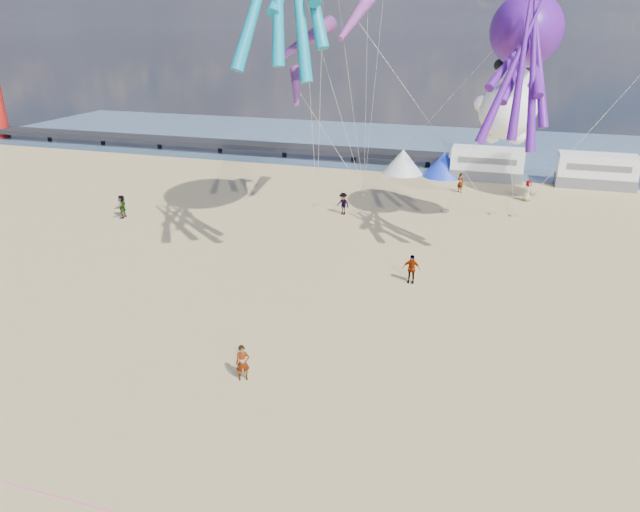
{
  "coord_description": "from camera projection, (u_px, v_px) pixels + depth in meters",
  "views": [
    {
      "loc": [
        6.66,
        -15.57,
        13.59
      ],
      "look_at": [
        -0.02,
        6.0,
        4.47
      ],
      "focal_mm": 32.0,
      "sensor_mm": 36.0,
      "label": 1
    }
  ],
  "objects": [
    {
      "name": "sandbag_e",
      "position": [
        364.0,
        194.0,
        49.31
      ],
      "size": [
        0.5,
        0.35,
        0.22
      ],
      "primitive_type": "cube",
      "color": "gray",
      "rests_on": "ground"
    },
    {
      "name": "standing_person",
      "position": [
        243.0,
        363.0,
        23.34
      ],
      "size": [
        0.68,
        0.59,
        1.58
      ],
      "primitive_type": "imported",
      "rotation": [
        0.0,
        0.0,
        0.46
      ],
      "color": "tan",
      "rests_on": "ground"
    },
    {
      "name": "windsock_right",
      "position": [
        296.0,
        87.0,
        42.34
      ],
      "size": [
        2.37,
        4.51,
        4.47
      ],
      "primitive_type": null,
      "rotation": [
        0.0,
        0.0,
        0.35
      ],
      "color": "red"
    },
    {
      "name": "beachgoer_3",
      "position": [
        411.0,
        269.0,
        32.23
      ],
      "size": [
        1.1,
        0.64,
        1.7
      ],
      "primitive_type": "imported",
      "rotation": [
        0.0,
        0.0,
        0.01
      ],
      "color": "#7F6659",
      "rests_on": "ground"
    },
    {
      "name": "windsock_mid",
      "position": [
        355.0,
        18.0,
        37.71
      ],
      "size": [
        1.61,
        6.16,
        6.09
      ],
      "primitive_type": null,
      "rotation": [
        0.0,
        0.0,
        -0.1
      ],
      "color": "red"
    },
    {
      "name": "sandbag_c",
      "position": [
        514.0,
        215.0,
        43.75
      ],
      "size": [
        0.5,
        0.35,
        0.22
      ],
      "primitive_type": "cube",
      "color": "gray",
      "rests_on": "ground"
    },
    {
      "name": "kite_octopus_purple",
      "position": [
        526.0,
        30.0,
        34.13
      ],
      "size": [
        4.71,
        9.64,
        10.7
      ],
      "primitive_type": null,
      "rotation": [
        0.0,
        0.0,
        -0.08
      ],
      "color": "#4B1284"
    },
    {
      "name": "kite_panda",
      "position": [
        507.0,
        110.0,
        37.88
      ],
      "size": [
        5.77,
        5.61,
        6.44
      ],
      "primitive_type": null,
      "rotation": [
        0.0,
        0.0,
        -0.36
      ],
      "color": "white"
    },
    {
      "name": "beachgoer_0",
      "position": [
        528.0,
        191.0,
        47.36
      ],
      "size": [
        0.75,
        0.77,
        1.78
      ],
      "primitive_type": "imported",
      "rotation": [
        0.0,
        0.0,
        0.85
      ],
      "color": "#7F6659",
      "rests_on": "ground"
    },
    {
      "name": "water",
      "position": [
        439.0,
        146.0,
        69.41
      ],
      "size": [
        120.0,
        120.0,
        0.0
      ],
      "primitive_type": "plane",
      "color": "#3C5674",
      "rests_on": "ground"
    },
    {
      "name": "motorhome_1",
      "position": [
        596.0,
        171.0,
        51.32
      ],
      "size": [
        6.6,
        2.5,
        3.0
      ],
      "primitive_type": "cube",
      "color": "silver",
      "rests_on": "ground"
    },
    {
      "name": "sandbag_a",
      "position": [
        317.0,
        205.0,
        46.32
      ],
      "size": [
        0.5,
        0.35,
        0.22
      ],
      "primitive_type": "cube",
      "color": "gray",
      "rests_on": "ground"
    },
    {
      "name": "beachgoer_2",
      "position": [
        343.0,
        204.0,
        44.0
      ],
      "size": [
        1.02,
        0.92,
        1.73
      ],
      "primitive_type": "imported",
      "rotation": [
        0.0,
        0.0,
        5.91
      ],
      "color": "#7F6659",
      "rests_on": "ground"
    },
    {
      "name": "motorhome_0",
      "position": [
        487.0,
        164.0,
        53.93
      ],
      "size": [
        6.6,
        2.5,
        3.0
      ],
      "primitive_type": "cube",
      "color": "silver",
      "rests_on": "ground"
    },
    {
      "name": "beachgoer_4",
      "position": [
        122.0,
        206.0,
        43.26
      ],
      "size": [
        0.61,
        1.1,
        1.77
      ],
      "primitive_type": "imported",
      "rotation": [
        0.0,
        0.0,
        4.9
      ],
      "color": "#7F6659",
      "rests_on": "ground"
    },
    {
      "name": "beachgoer_5",
      "position": [
        460.0,
        183.0,
        49.88
      ],
      "size": [
        1.62,
        1.34,
        1.74
      ],
      "primitive_type": "imported",
      "rotation": [
        0.0,
        0.0,
        2.53
      ],
      "color": "#7F6659",
      "rests_on": "ground"
    },
    {
      "name": "pier",
      "position": [
        189.0,
        142.0,
        66.99
      ],
      "size": [
        60.0,
        3.0,
        0.5
      ],
      "primitive_type": "cube",
      "color": "black",
      "rests_on": "ground"
    },
    {
      "name": "tent_white",
      "position": [
        403.0,
        161.0,
        56.23
      ],
      "size": [
        4.0,
        4.0,
        2.4
      ],
      "primitive_type": "cone",
      "color": "white",
      "rests_on": "ground"
    },
    {
      "name": "sandbag_d",
      "position": [
        493.0,
        213.0,
        44.21
      ],
      "size": [
        0.5,
        0.35,
        0.22
      ],
      "primitive_type": "cube",
      "color": "gray",
      "rests_on": "ground"
    },
    {
      "name": "windsock_left",
      "position": [
        307.0,
        40.0,
        38.45
      ],
      "size": [
        2.9,
        6.16,
        6.12
      ],
      "primitive_type": null,
      "rotation": [
        0.0,
        0.0,
        -0.31
      ],
      "color": "red"
    },
    {
      "name": "ground",
      "position": [
        272.0,
        429.0,
        20.71
      ],
      "size": [
        120.0,
        120.0,
        0.0
      ],
      "primitive_type": "plane",
      "color": "tan",
      "rests_on": "ground"
    },
    {
      "name": "tent_blue",
      "position": [
        444.0,
        164.0,
        55.14
      ],
      "size": [
        4.0,
        4.0,
        2.4
      ],
      "primitive_type": "cone",
      "color": "#1933CC",
      "rests_on": "ground"
    },
    {
      "name": "sandbag_b",
      "position": [
        446.0,
        211.0,
        44.82
      ],
      "size": [
        0.5,
        0.35,
        0.22
      ],
      "primitive_type": "cube",
      "color": "gray",
      "rests_on": "ground"
    }
  ]
}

